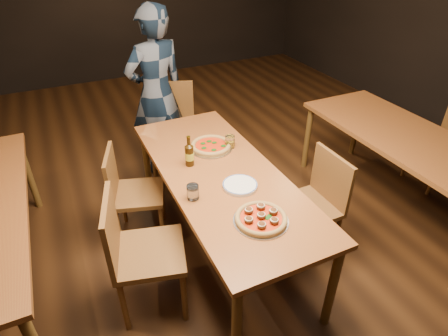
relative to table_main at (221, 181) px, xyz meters
name	(u,v)px	position (x,y,z in m)	size (l,w,h in m)	color
ground	(221,246)	(0.00, 0.00, -0.68)	(9.00, 9.00, 0.00)	black
room_shell	(220,12)	(0.00, 0.00, 1.18)	(9.00, 9.00, 9.00)	black
table_main	(221,181)	(0.00, 0.00, 0.00)	(0.80, 2.00, 0.75)	brown
table_right	(409,144)	(1.70, -0.20, 0.00)	(0.80, 2.00, 0.75)	brown
chair_main_nw	(150,252)	(-0.65, -0.28, -0.20)	(0.45, 0.45, 0.97)	brown
chair_main_sw	(138,193)	(-0.54, 0.45, -0.25)	(0.40, 0.40, 0.86)	brown
chair_main_e	(307,207)	(0.58, -0.31, -0.22)	(0.42, 0.42, 0.91)	brown
chair_end	(172,131)	(0.03, 1.27, -0.19)	(0.46, 0.46, 0.98)	brown
chair_nbr_right	(441,145)	(2.37, -0.06, -0.24)	(0.41, 0.41, 0.88)	brown
pizza_meatball	(261,218)	(0.00, -0.59, 0.10)	(0.34, 0.34, 0.06)	#B7B7BF
pizza_margherita	(211,146)	(0.07, 0.36, 0.09)	(0.35, 0.35, 0.05)	#B7B7BF
plate_stack	(240,185)	(0.04, -0.21, 0.08)	(0.24, 0.24, 0.02)	white
beer_bottle	(189,155)	(-0.17, 0.20, 0.16)	(0.07, 0.07, 0.24)	black
water_glass	(193,192)	(-0.30, -0.20, 0.12)	(0.08, 0.08, 0.10)	white
amber_glass	(230,142)	(0.22, 0.31, 0.12)	(0.08, 0.08, 0.10)	#A37812
diner	(157,94)	(-0.05, 1.42, 0.18)	(0.62, 0.41, 1.71)	black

